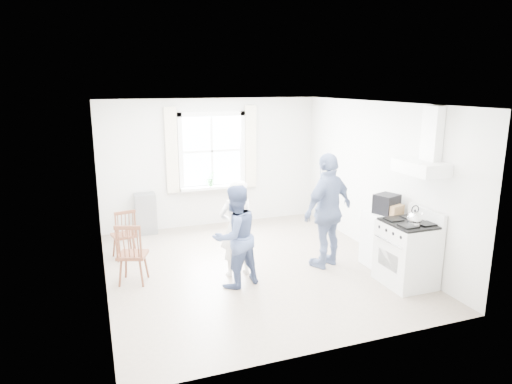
% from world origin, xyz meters
% --- Properties ---
extents(room_shell, '(4.62, 5.12, 2.64)m').
position_xyz_m(room_shell, '(0.00, 0.00, 1.30)').
color(room_shell, gray).
rests_on(room_shell, ground).
extents(window_assembly, '(1.88, 0.24, 1.70)m').
position_xyz_m(window_assembly, '(0.00, 2.45, 1.46)').
color(window_assembly, white).
rests_on(window_assembly, room_shell).
extents(range_hood, '(0.45, 0.76, 0.94)m').
position_xyz_m(range_hood, '(2.07, -1.35, 1.90)').
color(range_hood, white).
rests_on(range_hood, room_shell).
extents(shelf_unit, '(0.40, 0.30, 0.80)m').
position_xyz_m(shelf_unit, '(-1.40, 2.33, 0.40)').
color(shelf_unit, gray).
rests_on(shelf_unit, ground).
extents(gas_stove, '(0.68, 0.76, 1.12)m').
position_xyz_m(gas_stove, '(1.91, -1.35, 0.48)').
color(gas_stove, silver).
rests_on(gas_stove, ground).
extents(kettle, '(0.21, 0.21, 0.30)m').
position_xyz_m(kettle, '(1.86, -1.50, 1.05)').
color(kettle, silver).
rests_on(kettle, gas_stove).
extents(low_cabinet, '(0.50, 0.55, 0.90)m').
position_xyz_m(low_cabinet, '(1.98, -0.65, 0.45)').
color(low_cabinet, white).
rests_on(low_cabinet, ground).
extents(stereo_stack, '(0.42, 0.40, 0.30)m').
position_xyz_m(stereo_stack, '(1.97, -0.70, 1.05)').
color(stereo_stack, black).
rests_on(stereo_stack, low_cabinet).
extents(cardboard_box, '(0.31, 0.26, 0.17)m').
position_xyz_m(cardboard_box, '(2.02, -0.85, 0.98)').
color(cardboard_box, '#A0794D').
rests_on(cardboard_box, low_cabinet).
extents(windsor_chair_a, '(0.43, 0.43, 0.87)m').
position_xyz_m(windsor_chair_a, '(-1.88, 1.05, 0.53)').
color(windsor_chair_a, '#4F2819').
rests_on(windsor_chair_a, ground).
extents(windsor_chair_b, '(0.51, 0.50, 0.94)m').
position_xyz_m(windsor_chair_b, '(-1.89, -0.02, 0.57)').
color(windsor_chair_b, '#4F2819').
rests_on(windsor_chair_b, ground).
extents(person_left, '(0.58, 0.58, 1.51)m').
position_xyz_m(person_left, '(-0.33, -0.19, 0.76)').
color(person_left, white).
rests_on(person_left, ground).
extents(person_mid, '(0.92, 0.92, 1.50)m').
position_xyz_m(person_mid, '(-0.46, -0.54, 0.75)').
color(person_mid, '#455580').
rests_on(person_mid, ground).
extents(person_right, '(1.42, 1.42, 1.85)m').
position_xyz_m(person_right, '(1.15, -0.33, 0.92)').
color(person_right, navy).
rests_on(person_right, ground).
extents(potted_plant, '(0.21, 0.21, 0.30)m').
position_xyz_m(potted_plant, '(-0.06, 2.36, 1.00)').
color(potted_plant, '#306D30').
rests_on(potted_plant, window_assembly).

